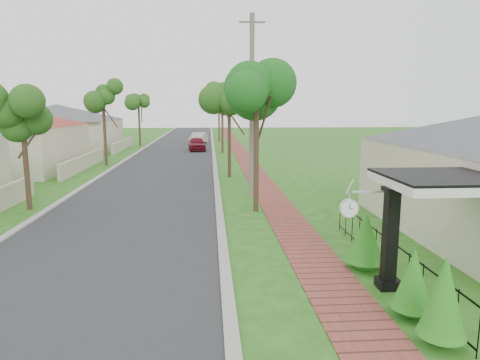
{
  "coord_description": "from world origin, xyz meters",
  "views": [
    {
      "loc": [
        0.27,
        -10.54,
        4.37
      ],
      "look_at": [
        1.46,
        6.08,
        1.5
      ],
      "focal_mm": 32.0,
      "sensor_mm": 36.0,
      "label": 1
    }
  ],
  "objects_px": {
    "station_clock": "(350,207)",
    "utility_pole": "(252,107)",
    "porch_post": "(390,244)",
    "near_tree": "(257,93)",
    "parked_car_white": "(199,138)",
    "parked_car_red": "(197,144)"
  },
  "relations": [
    {
      "from": "porch_post",
      "to": "parked_car_white",
      "type": "distance_m",
      "value": 41.3
    },
    {
      "from": "porch_post",
      "to": "parked_car_red",
      "type": "distance_m",
      "value": 34.03
    },
    {
      "from": "parked_car_white",
      "to": "near_tree",
      "type": "bearing_deg",
      "value": -73.02
    },
    {
      "from": "station_clock",
      "to": "parked_car_white",
      "type": "bearing_deg",
      "value": 96.59
    },
    {
      "from": "porch_post",
      "to": "station_clock",
      "type": "bearing_deg",
      "value": 155.27
    },
    {
      "from": "parked_car_red",
      "to": "near_tree",
      "type": "height_order",
      "value": "near_tree"
    },
    {
      "from": "parked_car_red",
      "to": "near_tree",
      "type": "distance_m",
      "value": 26.12
    },
    {
      "from": "parked_car_red",
      "to": "station_clock",
      "type": "distance_m",
      "value": 33.52
    },
    {
      "from": "near_tree",
      "to": "utility_pole",
      "type": "bearing_deg",
      "value": 88.09
    },
    {
      "from": "parked_car_white",
      "to": "utility_pole",
      "type": "distance_m",
      "value": 30.33
    },
    {
      "from": "utility_pole",
      "to": "parked_car_white",
      "type": "bearing_deg",
      "value": 96.29
    },
    {
      "from": "porch_post",
      "to": "utility_pole",
      "type": "distance_m",
      "value": 11.69
    },
    {
      "from": "porch_post",
      "to": "near_tree",
      "type": "relative_size",
      "value": 0.41
    },
    {
      "from": "utility_pole",
      "to": "station_clock",
      "type": "relative_size",
      "value": 7.97
    },
    {
      "from": "parked_car_red",
      "to": "near_tree",
      "type": "xyz_separation_m",
      "value": [
        3.2,
        -25.57,
        4.25
      ]
    },
    {
      "from": "parked_car_red",
      "to": "station_clock",
      "type": "height_order",
      "value": "station_clock"
    },
    {
      "from": "parked_car_red",
      "to": "station_clock",
      "type": "bearing_deg",
      "value": -86.95
    },
    {
      "from": "station_clock",
      "to": "utility_pole",
      "type": "bearing_deg",
      "value": 97.43
    },
    {
      "from": "utility_pole",
      "to": "station_clock",
      "type": "bearing_deg",
      "value": -82.57
    },
    {
      "from": "parked_car_white",
      "to": "utility_pole",
      "type": "bearing_deg",
      "value": -72.28
    },
    {
      "from": "porch_post",
      "to": "near_tree",
      "type": "bearing_deg",
      "value": 106.37
    },
    {
      "from": "parked_car_white",
      "to": "station_clock",
      "type": "bearing_deg",
      "value": -71.98
    }
  ]
}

